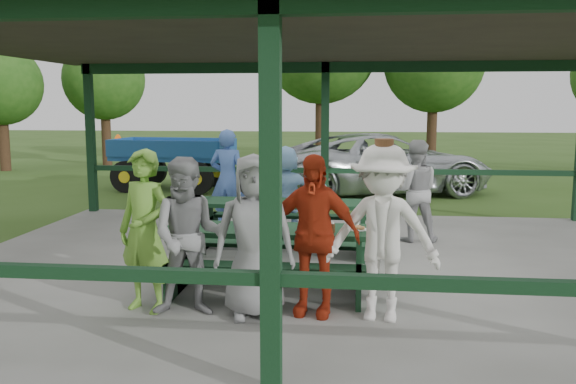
# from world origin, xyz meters

# --- Properties ---
(ground) EXTENTS (90.00, 90.00, 0.00)m
(ground) POSITION_xyz_m (0.00, 0.00, 0.00)
(ground) COLOR #304E18
(ground) RESTS_ON ground
(concrete_slab) EXTENTS (10.00, 8.00, 0.10)m
(concrete_slab) POSITION_xyz_m (0.00, 0.00, 0.05)
(concrete_slab) COLOR slate
(concrete_slab) RESTS_ON ground
(pavilion_structure) EXTENTS (10.60, 8.60, 3.24)m
(pavilion_structure) POSITION_xyz_m (0.00, 0.00, 3.17)
(pavilion_structure) COLOR black
(pavilion_structure) RESTS_ON concrete_slab
(picnic_table_near) EXTENTS (2.46, 1.39, 0.75)m
(picnic_table_near) POSITION_xyz_m (-0.39, -1.20, 0.57)
(picnic_table_near) COLOR black
(picnic_table_near) RESTS_ON concrete_slab
(picnic_table_far) EXTENTS (2.74, 1.39, 0.75)m
(picnic_table_far) POSITION_xyz_m (-0.46, 0.80, 0.58)
(picnic_table_far) COLOR black
(picnic_table_far) RESTS_ON concrete_slab
(table_setting) EXTENTS (2.32, 0.45, 0.10)m
(table_setting) POSITION_xyz_m (-0.43, -1.17, 0.88)
(table_setting) COLOR white
(table_setting) RESTS_ON picnic_table_near
(contestant_green) EXTENTS (0.73, 0.60, 1.73)m
(contestant_green) POSITION_xyz_m (-1.59, -2.06, 0.96)
(contestant_green) COLOR #6CA737
(contestant_green) RESTS_ON concrete_slab
(contestant_grey_left) EXTENTS (0.89, 0.73, 1.66)m
(contestant_grey_left) POSITION_xyz_m (-1.09, -2.14, 0.93)
(contestant_grey_left) COLOR gray
(contestant_grey_left) RESTS_ON concrete_slab
(contestant_grey_mid) EXTENTS (0.91, 0.68, 1.70)m
(contestant_grey_mid) POSITION_xyz_m (-0.41, -2.13, 0.95)
(contestant_grey_mid) COLOR gray
(contestant_grey_mid) RESTS_ON concrete_slab
(contestant_red) EXTENTS (1.05, 0.58, 1.69)m
(contestant_red) POSITION_xyz_m (0.18, -1.98, 0.94)
(contestant_red) COLOR #A62911
(contestant_red) RESTS_ON concrete_slab
(contestant_white_fedora) EXTENTS (1.24, 0.83, 1.85)m
(contestant_white_fedora) POSITION_xyz_m (0.89, -2.07, 1.00)
(contestant_white_fedora) COLOR white
(contestant_white_fedora) RESTS_ON concrete_slab
(spectator_lblue) EXTENTS (1.44, 0.55, 1.52)m
(spectator_lblue) POSITION_xyz_m (-0.54, 1.78, 0.86)
(spectator_lblue) COLOR #9CC9F1
(spectator_lblue) RESTS_ON concrete_slab
(spectator_blue) EXTENTS (0.69, 0.49, 1.77)m
(spectator_blue) POSITION_xyz_m (-1.64, 2.33, 0.98)
(spectator_blue) COLOR #4365B0
(spectator_blue) RESTS_ON concrete_slab
(spectator_grey) EXTENTS (0.81, 0.64, 1.64)m
(spectator_grey) POSITION_xyz_m (1.55, 1.67, 0.92)
(spectator_grey) COLOR #9A9A9C
(spectator_grey) RESTS_ON concrete_slab
(pickup_truck) EXTENTS (6.17, 4.20, 1.57)m
(pickup_truck) POSITION_xyz_m (1.29, 7.64, 0.78)
(pickup_truck) COLOR silver
(pickup_truck) RESTS_ON ground
(farm_trailer) EXTENTS (4.26, 2.10, 1.48)m
(farm_trailer) POSITION_xyz_m (-4.32, 7.85, 0.73)
(farm_trailer) COLOR navy
(farm_trailer) RESTS_ON ground
(tree_far_left) EXTENTS (3.06, 3.06, 4.77)m
(tree_far_left) POSITION_xyz_m (-8.90, 14.25, 3.22)
(tree_far_left) COLOR #361F15
(tree_far_left) RESTS_ON ground
(tree_left) EXTENTS (4.11, 4.11, 6.41)m
(tree_left) POSITION_xyz_m (-0.72, 14.23, 4.35)
(tree_left) COLOR #361F15
(tree_left) RESTS_ON ground
(tree_mid) EXTENTS (3.56, 3.56, 5.56)m
(tree_mid) POSITION_xyz_m (3.30, 14.37, 3.76)
(tree_mid) COLOR #361F15
(tree_mid) RESTS_ON ground
(tree_edge_left) EXTENTS (2.82, 2.82, 4.40)m
(tree_edge_left) POSITION_xyz_m (-11.61, 11.86, 2.97)
(tree_edge_left) COLOR #361F15
(tree_edge_left) RESTS_ON ground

